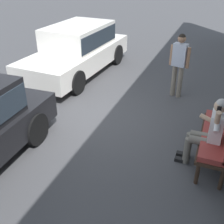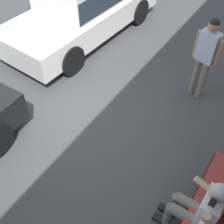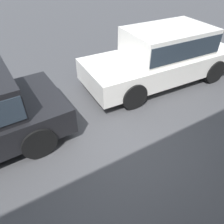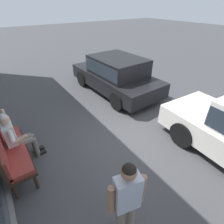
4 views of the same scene
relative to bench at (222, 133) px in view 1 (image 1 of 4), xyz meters
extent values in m
plane|color=#424244|center=(-0.69, -2.90, -0.61)|extent=(60.00, 60.00, 0.00)
cylinder|color=#332319|center=(0.81, 0.10, -0.40)|extent=(0.07, 0.07, 0.43)
cylinder|color=#332319|center=(0.81, -0.29, -0.40)|extent=(0.07, 0.07, 0.43)
cylinder|color=#332319|center=(-0.81, -0.29, -0.40)|extent=(0.07, 0.07, 0.43)
cube|color=#332319|center=(0.00, -0.09, -0.15)|extent=(1.79, 0.55, 0.06)
cube|color=maroon|center=(0.00, -0.09, -0.07)|extent=(1.73, 0.49, 0.10)
cylinder|color=#6B665B|center=(0.31, -0.33, -0.07)|extent=(0.15, 0.42, 0.15)
cylinder|color=#6B665B|center=(0.31, -0.54, -0.34)|extent=(0.12, 0.12, 0.54)
cube|color=black|center=(0.31, -0.62, -0.58)|extent=(0.10, 0.24, 0.07)
cylinder|color=#6B665B|center=(0.13, -0.33, -0.07)|extent=(0.15, 0.42, 0.15)
cylinder|color=#6B665B|center=(0.13, -0.54, -0.34)|extent=(0.12, 0.12, 0.54)
cube|color=black|center=(0.13, -0.62, -0.58)|extent=(0.10, 0.24, 0.07)
cube|color=#6B665B|center=(0.22, -0.12, -0.07)|extent=(0.34, 0.24, 0.14)
cube|color=silver|center=(0.22, -0.12, 0.21)|extent=(0.38, 0.22, 0.56)
sphere|color=tan|center=(0.22, -0.12, 0.63)|extent=(0.22, 0.22, 0.22)
sphere|color=#B7B2AD|center=(0.22, -0.11, 0.66)|extent=(0.20, 0.20, 0.20)
cylinder|color=silver|center=(-0.02, -0.14, 0.32)|extent=(0.20, 0.10, 0.28)
cylinder|color=tan|center=(-0.07, -0.30, 0.20)|extent=(0.08, 0.27, 0.17)
cylinder|color=silver|center=(0.46, -0.12, 0.39)|extent=(0.25, 0.10, 0.22)
cylinder|color=tan|center=(0.53, -0.14, 0.58)|extent=(0.16, 0.08, 0.25)
cube|color=black|center=(0.36, -0.14, 0.62)|extent=(0.02, 0.07, 0.15)
cube|color=white|center=(-3.10, -4.61, -0.06)|extent=(4.59, 1.95, 0.59)
cube|color=white|center=(-3.28, -4.60, 0.59)|extent=(2.42, 1.63, 0.70)
cube|color=#28333D|center=(-3.28, -4.60, 0.59)|extent=(2.37, 1.67, 0.49)
cylinder|color=black|center=(-1.67, -3.87, -0.27)|extent=(0.70, 0.22, 0.69)
cylinder|color=black|center=(-1.75, -5.51, -0.27)|extent=(0.70, 0.22, 0.69)
cylinder|color=black|center=(-4.45, -3.72, -0.27)|extent=(0.70, 0.22, 0.69)
cylinder|color=black|center=(-4.54, -5.36, -0.27)|extent=(0.70, 0.22, 0.69)
cylinder|color=black|center=(0.80, -3.52, -0.27)|extent=(0.69, 0.20, 0.68)
cylinder|color=gray|center=(-2.52, -1.17, -0.17)|extent=(0.13, 0.13, 0.88)
cylinder|color=gray|center=(-2.56, -1.34, -0.17)|extent=(0.13, 0.13, 0.88)
cube|color=silver|center=(-2.54, -1.25, 0.57)|extent=(0.28, 0.40, 0.60)
cylinder|color=#A37556|center=(-2.48, -1.03, 0.53)|extent=(0.09, 0.09, 0.54)
cylinder|color=#A37556|center=(-2.59, -1.48, 0.53)|extent=(0.09, 0.09, 0.54)
sphere|color=#A37556|center=(-2.54, -1.25, 0.99)|extent=(0.21, 0.21, 0.21)
sphere|color=black|center=(-2.54, -1.25, 1.02)|extent=(0.19, 0.19, 0.19)
camera|label=1|loc=(4.73, -0.30, 2.82)|focal=45.00mm
camera|label=2|loc=(2.09, -0.30, 3.49)|focal=45.00mm
camera|label=3|loc=(1.11, -0.30, 2.74)|focal=35.00mm
camera|label=4|loc=(-3.57, -0.30, 2.75)|focal=28.00mm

